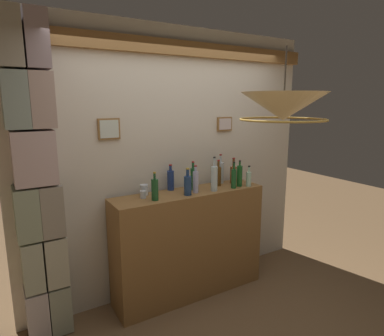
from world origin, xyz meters
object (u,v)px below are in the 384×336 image
at_px(liquor_bottle_tequila, 218,176).
at_px(liquor_bottle_bourbon, 234,178).
at_px(liquor_bottle_rye, 171,180).
at_px(liquor_bottle_gin, 188,185).
at_px(liquor_bottle_rum, 220,172).
at_px(glass_tumbler_highball, 143,194).
at_px(liquor_bottle_sherry, 196,181).
at_px(liquor_bottle_amaro, 214,178).
at_px(liquor_bottle_vermouth, 155,189).
at_px(liquor_bottle_scotch, 240,176).
at_px(pendant_lamp, 283,107).
at_px(glass_tumbler_rocks, 144,190).
at_px(liquor_bottle_whiskey, 249,178).
at_px(liquor_bottle_mezcal, 233,174).
at_px(liquor_bottle_brandy, 193,178).

bearing_deg(liquor_bottle_tequila, liquor_bottle_bourbon, -63.71).
relative_size(liquor_bottle_rye, liquor_bottle_gin, 1.00).
bearing_deg(liquor_bottle_rum, glass_tumbler_highball, -174.07).
bearing_deg(liquor_bottle_tequila, liquor_bottle_sherry, -163.42).
distance_m(liquor_bottle_tequila, liquor_bottle_bourbon, 0.18).
bearing_deg(liquor_bottle_tequila, liquor_bottle_amaro, -136.75).
distance_m(liquor_bottle_rye, liquor_bottle_vermouth, 0.37).
bearing_deg(liquor_bottle_scotch, pendant_lamp, -110.91).
distance_m(liquor_bottle_scotch, liquor_bottle_vermouth, 0.98).
bearing_deg(liquor_bottle_tequila, liquor_bottle_vermouth, -170.76).
relative_size(glass_tumbler_rocks, glass_tumbler_highball, 1.48).
distance_m(liquor_bottle_whiskey, pendant_lamp, 1.21).
distance_m(liquor_bottle_whiskey, glass_tumbler_highball, 1.14).
xyz_separation_m(liquor_bottle_mezcal, liquor_bottle_rum, (-0.12, 0.07, 0.02)).
bearing_deg(liquor_bottle_brandy, liquor_bottle_tequila, -0.00).
bearing_deg(liquor_bottle_bourbon, liquor_bottle_whiskey, -5.73).
xyz_separation_m(liquor_bottle_rye, liquor_bottle_brandy, (0.20, -0.11, 0.01)).
xyz_separation_m(liquor_bottle_scotch, glass_tumbler_highball, (-1.05, 0.12, -0.08)).
relative_size(liquor_bottle_whiskey, liquor_bottle_amaro, 0.64).
relative_size(liquor_bottle_whiskey, liquor_bottle_mezcal, 0.78).
distance_m(liquor_bottle_mezcal, liquor_bottle_brandy, 0.53).
bearing_deg(liquor_bottle_whiskey, glass_tumbler_highball, 171.49).
bearing_deg(liquor_bottle_mezcal, liquor_bottle_tequila, -176.25).
bearing_deg(liquor_bottle_mezcal, liquor_bottle_rum, 148.78).
height_order(liquor_bottle_mezcal, glass_tumbler_rocks, liquor_bottle_mezcal).
relative_size(liquor_bottle_scotch, liquor_bottle_sherry, 1.01).
relative_size(liquor_bottle_scotch, liquor_bottle_bourbon, 0.99).
relative_size(liquor_bottle_whiskey, liquor_bottle_rye, 0.83).
bearing_deg(glass_tumbler_rocks, liquor_bottle_bourbon, -14.90).
distance_m(liquor_bottle_rye, liquor_bottle_amaro, 0.44).
height_order(liquor_bottle_scotch, liquor_bottle_vermouth, liquor_bottle_scotch).
bearing_deg(glass_tumbler_rocks, liquor_bottle_sherry, -21.00).
relative_size(liquor_bottle_scotch, liquor_bottle_rye, 1.05).
bearing_deg(liquor_bottle_mezcal, liquor_bottle_amaro, -156.60).
distance_m(liquor_bottle_gin, glass_tumbler_rocks, 0.42).
height_order(liquor_bottle_rum, pendant_lamp, pendant_lamp).
bearing_deg(pendant_lamp, liquor_bottle_rye, 107.48).
height_order(liquor_bottle_whiskey, liquor_bottle_amaro, liquor_bottle_amaro).
distance_m(liquor_bottle_tequila, liquor_bottle_rum, 0.13).
bearing_deg(liquor_bottle_vermouth, liquor_bottle_scotch, 0.10).
bearing_deg(glass_tumbler_highball, liquor_bottle_scotch, -6.35).
bearing_deg(liquor_bottle_sherry, liquor_bottle_scotch, -2.66).
relative_size(liquor_bottle_brandy, liquor_bottle_bourbon, 1.05).
bearing_deg(pendant_lamp, liquor_bottle_vermouth, 125.79).
height_order(liquor_bottle_scotch, liquor_bottle_rye, liquor_bottle_scotch).
distance_m(liquor_bottle_sherry, pendant_lamp, 1.18).
xyz_separation_m(liquor_bottle_scotch, liquor_bottle_tequila, (-0.18, 0.13, -0.00)).
distance_m(liquor_bottle_scotch, liquor_bottle_mezcal, 0.15).
bearing_deg(liquor_bottle_scotch, liquor_bottle_brandy, 165.55).
relative_size(liquor_bottle_rum, glass_tumbler_highball, 4.57).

